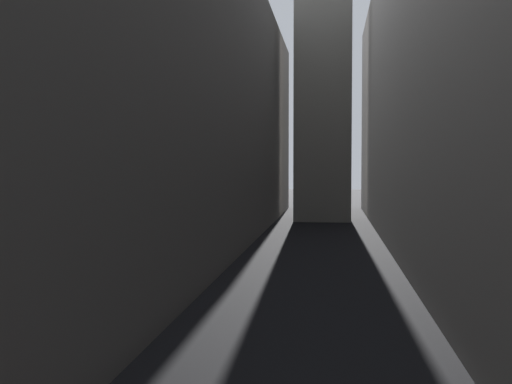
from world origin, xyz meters
The scene contains 3 objects.
ground_plane centered at (0.00, 48.00, 0.00)m, with size 264.00×264.00×0.00m, color black.
building_block_left centered at (-12.42, 50.00, 11.79)m, with size 13.84×108.00×23.58m, color slate.
building_block_right centered at (12.84, 50.00, 12.94)m, with size 14.68×108.00×25.88m, color slate.
Camera 1 is at (1.18, 4.71, 6.63)m, focal length 45.58 mm.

